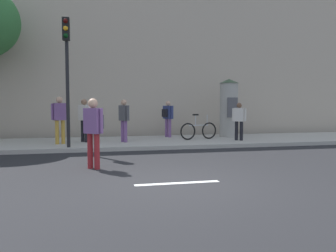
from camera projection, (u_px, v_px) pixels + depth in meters
The scene contains 13 objects.
ground_plane at pixel (177, 183), 6.81m from camera, with size 80.00×80.00×0.00m, color #232326.
sidewalk_curb at pixel (136, 142), 13.62m from camera, with size 36.00×4.00×0.15m, color #B2ADA3.
lane_markings at pixel (177, 183), 6.81m from camera, with size 25.80×0.16×0.01m.
building_backdrop at pixel (125, 53), 18.21m from camera, with size 36.00×5.00×9.05m, color #B7A893.
traffic_light at pixel (67, 61), 11.16m from camera, with size 0.24×0.45×4.40m.
poster_column at pixel (229, 108), 15.20m from camera, with size 0.91×0.91×2.68m.
pedestrian_in_light_jacket at pixel (94, 127), 8.30m from camera, with size 0.52×0.52×1.79m.
pedestrian_in_dark_shirt at pixel (84, 116), 13.02m from camera, with size 0.49×0.54×1.71m.
pedestrian_with_backpack at pixel (124, 117), 13.04m from camera, with size 0.41×0.51×1.69m.
pedestrian_with_bag at pixel (239, 118), 13.67m from camera, with size 0.51×0.51×1.57m.
pedestrian_in_red_top at pixel (168, 115), 15.00m from camera, with size 0.50×0.62×1.67m.
pedestrian_tallest at pixel (60, 116), 12.35m from camera, with size 0.60×0.36×1.79m.
bicycle_leaning at pixel (199, 130), 14.04m from camera, with size 1.74×0.45×1.09m.
Camera 1 is at (-1.64, -6.52, 1.62)m, focal length 35.10 mm.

